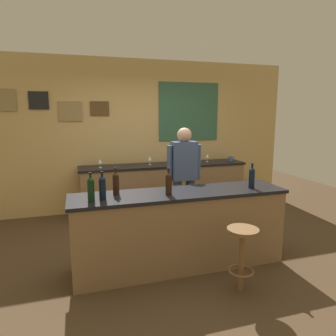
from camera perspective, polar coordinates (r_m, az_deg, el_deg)
ground_plane at (r=4.22m, az=0.39°, el=-15.33°), size 10.00×10.00×0.00m
back_wall at (r=5.79m, az=-5.49°, el=6.19°), size 6.00×0.09×2.80m
bar_counter at (r=3.69m, az=2.28°, el=-11.41°), size 2.53×0.60×0.92m
side_counter at (r=5.67m, az=-0.70°, el=-3.74°), size 3.07×0.56×0.90m
bartender at (r=4.46m, az=3.02°, el=-1.22°), size 0.52×0.21×1.62m
bar_stool at (r=3.28m, az=13.75°, el=-14.58°), size 0.32×0.32×0.68m
wine_bottle_a at (r=3.24m, az=-14.30°, el=-3.75°), size 0.07×0.07×0.31m
wine_bottle_b at (r=3.27m, az=-12.23°, el=-3.53°), size 0.07×0.07×0.31m
wine_bottle_c at (r=3.44m, az=-9.77°, el=-2.76°), size 0.07×0.07×0.31m
wine_bottle_d at (r=3.38m, az=0.12°, el=-2.85°), size 0.07×0.07×0.31m
wine_bottle_e at (r=3.83m, az=15.47°, el=-1.66°), size 0.07×0.07×0.31m
wine_glass_a at (r=5.32m, az=-12.67°, el=1.22°), size 0.07×0.07×0.16m
wine_glass_b at (r=5.51m, az=-3.46°, el=1.76°), size 0.07×0.07×0.16m
wine_glass_c at (r=5.56m, az=1.36°, el=1.85°), size 0.07×0.07×0.16m
wine_glass_d at (r=5.90m, az=7.41°, el=2.25°), size 0.07×0.07×0.16m
coffee_mug at (r=6.04m, az=11.71°, el=1.70°), size 0.12×0.08×0.09m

